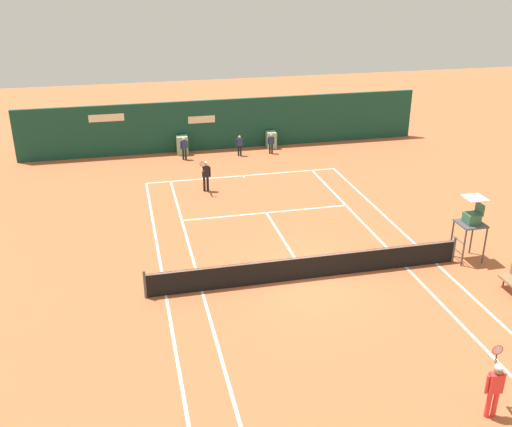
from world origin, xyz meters
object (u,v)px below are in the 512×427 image
ball_kid_left_post (240,144)px  tennis_ball_near_service_line (331,223)px  ball_kid_centre_post (184,147)px  player_on_baseline (206,174)px  ball_kid_right_post (271,142)px  umpire_chair (472,220)px  player_near_side (495,386)px

ball_kid_left_post → tennis_ball_near_service_line: ball_kid_left_post is taller
ball_kid_centre_post → ball_kid_left_post: 3.36m
player_on_baseline → ball_kid_right_post: (4.86, 5.44, -0.24)m
umpire_chair → ball_kid_left_post: bearing=21.7°
player_near_side → ball_kid_left_post: 23.33m
umpire_chair → ball_kid_centre_post: 17.94m
player_on_baseline → player_near_side: size_ratio=0.98×
ball_kid_right_post → ball_kid_left_post: ball_kid_left_post is taller
umpire_chair → ball_kid_left_post: 16.43m
ball_kid_right_post → tennis_ball_near_service_line: size_ratio=18.12×
player_near_side → ball_kid_right_post: 23.25m
player_on_baseline → ball_kid_left_post: bearing=-118.6°
ball_kid_right_post → ball_kid_left_post: 1.97m
ball_kid_left_post → tennis_ball_near_service_line: size_ratio=18.57×
player_near_side → ball_kid_right_post: bearing=96.6°
umpire_chair → ball_kid_centre_post: umpire_chair is taller
player_near_side → tennis_ball_near_service_line: player_near_side is taller
ball_kid_right_post → ball_kid_centre_post: (-5.33, 0.00, 0.08)m
player_on_baseline → ball_kid_right_post: bearing=-132.4°
player_on_baseline → player_near_side: (4.79, -17.81, 0.02)m
ball_kid_left_post → tennis_ball_near_service_line: bearing=101.8°
tennis_ball_near_service_line → player_on_baseline: bearing=132.9°
ball_kid_right_post → tennis_ball_near_service_line: 10.75m
player_near_side → ball_kid_left_post: size_ratio=1.45×
player_near_side → ball_kid_centre_post: size_ratio=1.34×
player_on_baseline → ball_kid_centre_post: 5.47m
player_on_baseline → tennis_ball_near_service_line: (4.90, -5.28, -0.92)m
umpire_chair → ball_kid_right_post: (-4.11, 15.24, -1.00)m
ball_kid_right_post → ball_kid_left_post: bearing=5.5°
ball_kid_right_post → player_near_side: bearing=95.3°
player_near_side → player_on_baseline: bearing=111.8°
ball_kid_centre_post → ball_kid_left_post: ball_kid_centre_post is taller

